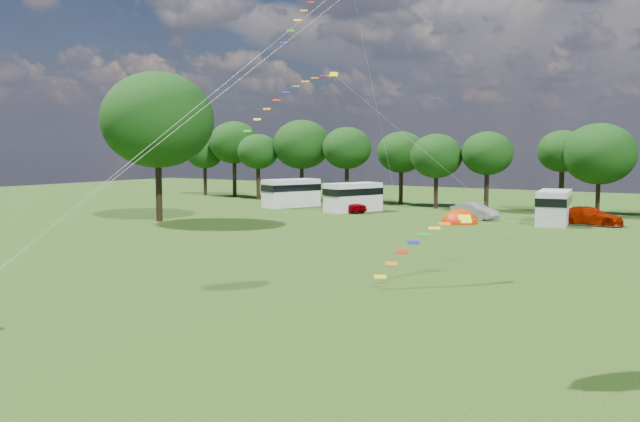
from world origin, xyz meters
The scene contains 12 objects.
ground_plane centered at (0.00, 0.00, 0.00)m, with size 180.00×180.00×0.00m, color black.
tree_line centered at (5.30, 54.99, 6.35)m, with size 102.98×10.98×10.27m.
big_tree centered at (-30.00, 28.00, 9.02)m, with size 10.00×10.00×13.28m.
car_a centered at (-20.23, 44.67, 0.77)m, with size 1.83×4.64×1.55m, color #A30007.
car_b centered at (-6.92, 45.05, 0.76)m, with size 1.60×4.28×1.51m, color gray.
car_c centered at (3.15, 45.53, 0.79)m, with size 2.20×5.24×1.57m, color #A51700.
campervan_a centered at (-28.61, 46.57, 1.64)m, with size 4.78×6.77×3.05m.
campervan_b centered at (-20.06, 45.41, 1.58)m, with size 4.45×6.51×2.94m.
campervan_c centered at (0.33, 44.76, 1.56)m, with size 3.44×6.26×2.91m.
tent_orange centered at (-6.76, 41.01, 0.02)m, with size 3.15×3.45×2.46m.
streamer_kite_b centered at (-8.64, 18.93, 10.11)m, with size 4.21×4.52×3.76m.
streamer_kite_c centered at (2.21, 14.72, 2.35)m, with size 3.23×4.96×2.82m.
Camera 1 is at (16.44, -17.53, 6.83)m, focal length 40.00 mm.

